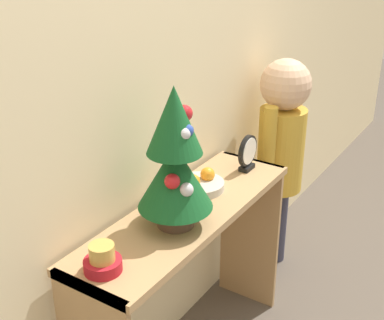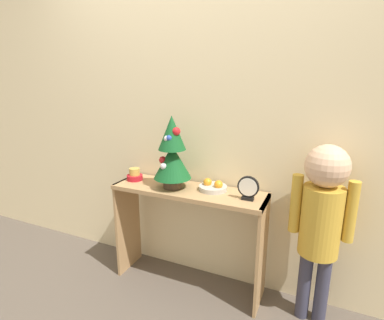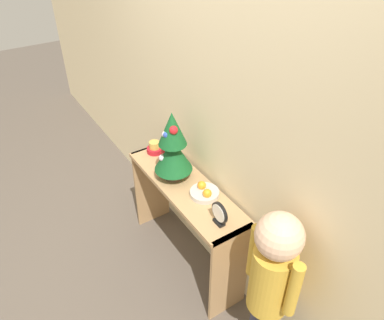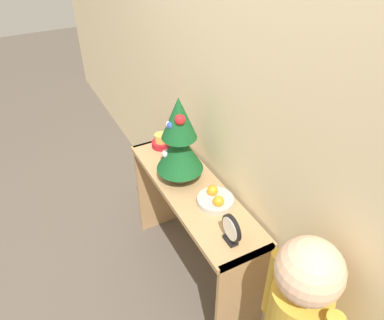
{
  "view_description": "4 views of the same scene",
  "coord_description": "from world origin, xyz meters",
  "px_view_note": "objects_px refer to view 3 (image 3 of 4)",
  "views": [
    {
      "loc": [
        -1.46,
        -0.8,
        1.77
      ],
      "look_at": [
        0.08,
        0.19,
        0.94
      ],
      "focal_mm": 50.0,
      "sensor_mm": 36.0,
      "label": 1
    },
    {
      "loc": [
        0.84,
        -1.64,
        1.5
      ],
      "look_at": [
        0.03,
        0.17,
        0.98
      ],
      "focal_mm": 28.0,
      "sensor_mm": 36.0,
      "label": 2
    },
    {
      "loc": [
        1.71,
        -0.88,
        2.41
      ],
      "look_at": [
        0.03,
        0.2,
        0.98
      ],
      "focal_mm": 35.0,
      "sensor_mm": 36.0,
      "label": 3
    },
    {
      "loc": [
        1.42,
        -0.58,
        2.13
      ],
      "look_at": [
        -0.05,
        0.19,
        0.92
      ],
      "focal_mm": 35.0,
      "sensor_mm": 36.0,
      "label": 4
    }
  ],
  "objects_px": {
    "desk_clock": "(219,214)",
    "singing_bowl": "(155,148)",
    "fruit_bowl": "(204,192)",
    "mini_tree": "(173,147)",
    "child_figure": "(272,273)"
  },
  "relations": [
    {
      "from": "desk_clock",
      "to": "singing_bowl",
      "type": "bearing_deg",
      "value": 177.63
    },
    {
      "from": "fruit_bowl",
      "to": "desk_clock",
      "type": "height_order",
      "value": "desk_clock"
    },
    {
      "from": "fruit_bowl",
      "to": "mini_tree",
      "type": "bearing_deg",
      "value": -165.37
    },
    {
      "from": "mini_tree",
      "to": "fruit_bowl",
      "type": "height_order",
      "value": "mini_tree"
    },
    {
      "from": "mini_tree",
      "to": "child_figure",
      "type": "distance_m",
      "value": 1.02
    },
    {
      "from": "mini_tree",
      "to": "child_figure",
      "type": "relative_size",
      "value": 0.44
    },
    {
      "from": "mini_tree",
      "to": "fruit_bowl",
      "type": "xyz_separation_m",
      "value": [
        0.28,
        0.07,
        -0.23
      ]
    },
    {
      "from": "fruit_bowl",
      "to": "singing_bowl",
      "type": "relative_size",
      "value": 1.62
    },
    {
      "from": "singing_bowl",
      "to": "child_figure",
      "type": "relative_size",
      "value": 0.1
    },
    {
      "from": "fruit_bowl",
      "to": "child_figure",
      "type": "height_order",
      "value": "child_figure"
    },
    {
      "from": "desk_clock",
      "to": "fruit_bowl",
      "type": "bearing_deg",
      "value": 164.24
    },
    {
      "from": "fruit_bowl",
      "to": "child_figure",
      "type": "distance_m",
      "value": 0.71
    },
    {
      "from": "singing_bowl",
      "to": "desk_clock",
      "type": "xyz_separation_m",
      "value": [
        0.89,
        -0.04,
        0.04
      ]
    },
    {
      "from": "child_figure",
      "to": "desk_clock",
      "type": "bearing_deg",
      "value": -175.74
    },
    {
      "from": "mini_tree",
      "to": "desk_clock",
      "type": "bearing_deg",
      "value": -0.23
    }
  ]
}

